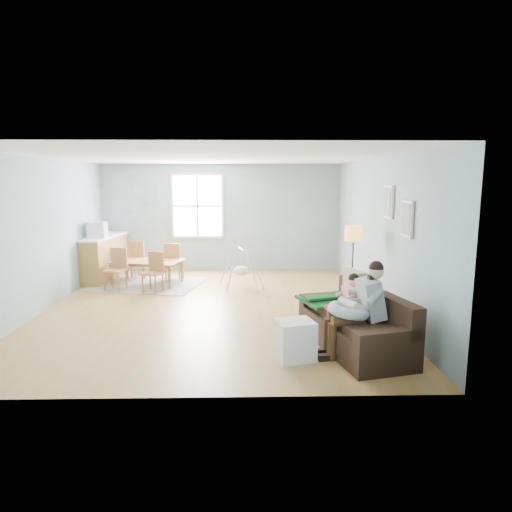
{
  "coord_description": "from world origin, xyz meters",
  "views": [
    {
      "loc": [
        0.61,
        -8.1,
        2.32
      ],
      "look_at": [
        0.79,
        -0.28,
        1.0
      ],
      "focal_mm": 32.0,
      "sensor_mm": 36.0,
      "label": 1
    }
  ],
  "objects_px": {
    "floor_lamp": "(353,241)",
    "counter": "(105,257)",
    "baby_swing": "(241,270)",
    "chair_nw": "(139,257)",
    "storage_cube": "(294,340)",
    "father": "(359,306)",
    "chair_se": "(154,270)",
    "toddler": "(347,297)",
    "dining_table": "(147,272)",
    "chair_sw": "(117,267)",
    "monitor": "(97,230)",
    "sofa": "(357,328)",
    "chair_ne": "(173,259)"
  },
  "relations": [
    {
      "from": "father",
      "to": "chair_se",
      "type": "height_order",
      "value": "father"
    },
    {
      "from": "father",
      "to": "toddler",
      "type": "xyz_separation_m",
      "value": [
        -0.06,
        0.47,
        0.0
      ]
    },
    {
      "from": "dining_table",
      "to": "chair_sw",
      "type": "height_order",
      "value": "chair_sw"
    },
    {
      "from": "monitor",
      "to": "sofa",
      "type": "bearing_deg",
      "value": -40.8
    },
    {
      "from": "chair_ne",
      "to": "monitor",
      "type": "relative_size",
      "value": 2.25
    },
    {
      "from": "dining_table",
      "to": "chair_ne",
      "type": "bearing_deg",
      "value": 56.21
    },
    {
      "from": "sofa",
      "to": "father",
      "type": "bearing_deg",
      "value": -100.89
    },
    {
      "from": "chair_sw",
      "to": "baby_swing",
      "type": "xyz_separation_m",
      "value": [
        2.63,
        0.16,
        -0.12
      ]
    },
    {
      "from": "floor_lamp",
      "to": "chair_se",
      "type": "height_order",
      "value": "floor_lamp"
    },
    {
      "from": "sofa",
      "to": "chair_ne",
      "type": "distance_m",
      "value": 5.49
    },
    {
      "from": "dining_table",
      "to": "sofa",
      "type": "bearing_deg",
      "value": -32.41
    },
    {
      "from": "storage_cube",
      "to": "father",
      "type": "bearing_deg",
      "value": 6.55
    },
    {
      "from": "storage_cube",
      "to": "sofa",
      "type": "bearing_deg",
      "value": 23.84
    },
    {
      "from": "counter",
      "to": "chair_sw",
      "type": "bearing_deg",
      "value": -61.61
    },
    {
      "from": "toddler",
      "to": "dining_table",
      "type": "relative_size",
      "value": 0.53
    },
    {
      "from": "dining_table",
      "to": "baby_swing",
      "type": "distance_m",
      "value": 2.14
    },
    {
      "from": "sofa",
      "to": "counter",
      "type": "xyz_separation_m",
      "value": [
        -4.86,
        4.56,
        0.23
      ]
    },
    {
      "from": "sofa",
      "to": "chair_se",
      "type": "distance_m",
      "value": 4.78
    },
    {
      "from": "sofa",
      "to": "dining_table",
      "type": "relative_size",
      "value": 1.42
    },
    {
      "from": "floor_lamp",
      "to": "counter",
      "type": "bearing_deg",
      "value": 153.23
    },
    {
      "from": "chair_sw",
      "to": "storage_cube",
      "type": "bearing_deg",
      "value": -49.16
    },
    {
      "from": "toddler",
      "to": "storage_cube",
      "type": "bearing_deg",
      "value": -144.46
    },
    {
      "from": "father",
      "to": "storage_cube",
      "type": "xyz_separation_m",
      "value": [
        -0.86,
        -0.1,
        -0.43
      ]
    },
    {
      "from": "floor_lamp",
      "to": "counter",
      "type": "distance_m",
      "value": 5.89
    },
    {
      "from": "storage_cube",
      "to": "baby_swing",
      "type": "distance_m",
      "value": 4.12
    },
    {
      "from": "father",
      "to": "chair_ne",
      "type": "height_order",
      "value": "father"
    },
    {
      "from": "father",
      "to": "chair_sw",
      "type": "height_order",
      "value": "father"
    },
    {
      "from": "floor_lamp",
      "to": "counter",
      "type": "height_order",
      "value": "floor_lamp"
    },
    {
      "from": "chair_se",
      "to": "monitor",
      "type": "xyz_separation_m",
      "value": [
        -1.42,
        0.9,
        0.74
      ]
    },
    {
      "from": "floor_lamp",
      "to": "storage_cube",
      "type": "bearing_deg",
      "value": -118.82
    },
    {
      "from": "chair_nw",
      "to": "monitor",
      "type": "bearing_deg",
      "value": -154.68
    },
    {
      "from": "monitor",
      "to": "baby_swing",
      "type": "xyz_separation_m",
      "value": [
        3.24,
        -0.56,
        -0.82
      ]
    },
    {
      "from": "counter",
      "to": "baby_swing",
      "type": "bearing_deg",
      "value": -15.85
    },
    {
      "from": "sofa",
      "to": "monitor",
      "type": "xyz_separation_m",
      "value": [
        -4.88,
        4.21,
        0.91
      ]
    },
    {
      "from": "chair_sw",
      "to": "dining_table",
      "type": "bearing_deg",
      "value": 42.59
    },
    {
      "from": "floor_lamp",
      "to": "chair_ne",
      "type": "height_order",
      "value": "floor_lamp"
    },
    {
      "from": "floor_lamp",
      "to": "chair_nw",
      "type": "distance_m",
      "value": 5.22
    },
    {
      "from": "sofa",
      "to": "monitor",
      "type": "distance_m",
      "value": 6.51
    },
    {
      "from": "storage_cube",
      "to": "chair_sw",
      "type": "height_order",
      "value": "chair_sw"
    },
    {
      "from": "baby_swing",
      "to": "toddler",
      "type": "bearing_deg",
      "value": -66.35
    },
    {
      "from": "chair_ne",
      "to": "counter",
      "type": "relative_size",
      "value": 0.46
    },
    {
      "from": "chair_sw",
      "to": "counter",
      "type": "bearing_deg",
      "value": 118.39
    },
    {
      "from": "baby_swing",
      "to": "dining_table",
      "type": "bearing_deg",
      "value": 171.62
    },
    {
      "from": "chair_sw",
      "to": "chair_se",
      "type": "height_order",
      "value": "chair_sw"
    },
    {
      "from": "baby_swing",
      "to": "counter",
      "type": "bearing_deg",
      "value": 164.15
    },
    {
      "from": "baby_swing",
      "to": "monitor",
      "type": "bearing_deg",
      "value": 170.1
    },
    {
      "from": "toddler",
      "to": "floor_lamp",
      "type": "xyz_separation_m",
      "value": [
        0.48,
        1.76,
        0.56
      ]
    },
    {
      "from": "monitor",
      "to": "dining_table",
      "type": "bearing_deg",
      "value": -12.71
    },
    {
      "from": "chair_ne",
      "to": "monitor",
      "type": "bearing_deg",
      "value": -172.29
    },
    {
      "from": "chair_nw",
      "to": "counter",
      "type": "relative_size",
      "value": 0.48
    }
  ]
}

